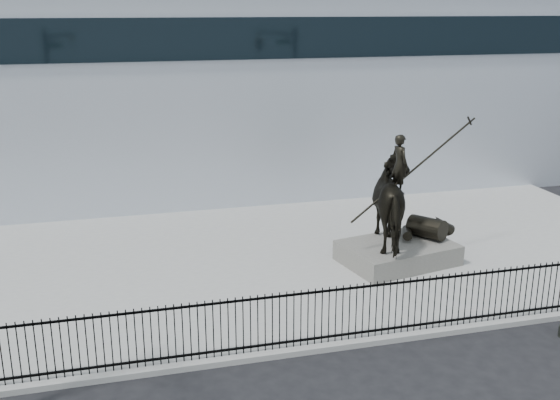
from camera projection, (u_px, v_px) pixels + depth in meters
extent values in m
plane|color=black|center=(309.00, 379.00, 15.04)|extent=(120.00, 120.00, 0.00)
cube|color=#999996|center=(246.00, 264.00, 21.50)|extent=(30.00, 12.00, 0.15)
cube|color=silver|center=(190.00, 84.00, 32.28)|extent=(44.00, 14.00, 9.00)
cube|color=black|center=(294.00, 341.00, 16.11)|extent=(22.00, 0.05, 0.05)
cube|color=black|center=(295.00, 295.00, 15.76)|extent=(22.00, 0.05, 0.05)
cube|color=black|center=(295.00, 319.00, 15.94)|extent=(22.00, 0.03, 1.50)
cube|color=#5F5D57|center=(398.00, 253.00, 21.36)|extent=(3.90, 3.05, 0.65)
imported|color=black|center=(400.00, 202.00, 20.87)|extent=(2.87, 3.18, 2.78)
imported|color=black|center=(400.00, 164.00, 20.46)|extent=(0.58, 0.76, 1.88)
cylinder|color=black|center=(412.00, 171.00, 20.75)|extent=(4.40, 0.96, 2.83)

